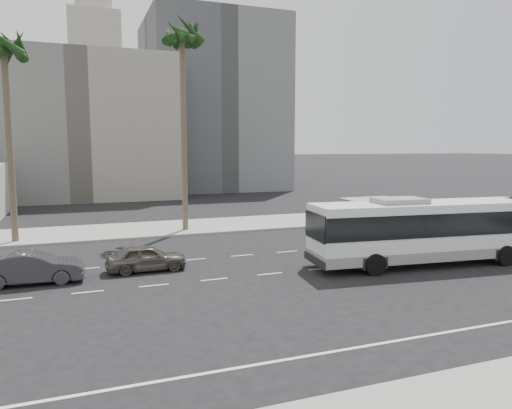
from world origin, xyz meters
name	(u,v)px	position (x,y,z in m)	size (l,w,h in m)	color
ground	(321,269)	(0.00, 0.00, 0.00)	(700.00, 700.00, 0.00)	black
sidewalk_north	(234,224)	(0.00, 15.50, 0.07)	(120.00, 7.00, 0.15)	gray
midrise_beige_west	(79,128)	(-12.00, 45.00, 9.00)	(24.00, 18.00, 18.00)	slate
midrise_gray_center	(211,106)	(8.00, 52.00, 13.00)	(20.00, 20.00, 26.00)	#4F5155
civic_tower	(96,86)	(-2.00, 250.00, 38.83)	(42.00, 42.00, 129.00)	beige
highrise_right	(191,93)	(45.00, 230.00, 35.00)	(26.00, 26.00, 70.00)	slate
highrise_far	(221,108)	(70.00, 260.00, 30.00)	(22.00, 22.00, 60.00)	slate
city_bus	(426,229)	(6.02, -1.08, 2.01)	(13.52, 4.31, 3.82)	silver
car_a	(146,258)	(-8.96, 2.95, 0.72)	(4.23, 1.70, 1.44)	#4F4940
car_b	(32,268)	(-14.46, 2.44, 0.78)	(4.75, 1.66, 1.56)	#303033
palm_near	(182,40)	(-4.47, 14.09, 14.60)	(4.78, 4.78, 16.11)	brown
palm_mid	(4,53)	(-16.47, 13.59, 12.79)	(4.59, 4.59, 14.21)	brown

